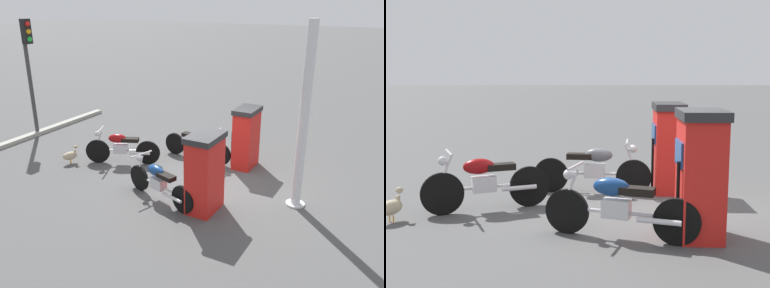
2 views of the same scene
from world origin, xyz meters
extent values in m
plane|color=#4C4C4C|center=(0.00, 0.00, 0.00)|extent=(120.00, 120.00, 0.00)
cube|color=red|center=(-0.46, -1.27, 0.73)|extent=(0.51, 0.80, 1.46)
cube|color=#1E478C|center=(-0.21, -1.28, 1.05)|extent=(0.05, 0.54, 0.32)
cube|color=#262628|center=(-0.46, -1.27, 1.52)|extent=(0.56, 0.88, 0.12)
cylinder|color=black|center=(-0.16, -1.05, 0.51)|extent=(0.05, 0.05, 0.95)
cube|color=red|center=(-0.46, 1.27, 0.77)|extent=(0.56, 0.82, 1.54)
cube|color=#1E478C|center=(-0.18, 1.26, 1.11)|extent=(0.05, 0.56, 0.32)
cube|color=#262628|center=(-0.46, 1.27, 1.60)|extent=(0.62, 0.90, 0.12)
cylinder|color=black|center=(-0.13, 1.50, 0.54)|extent=(0.05, 0.05, 1.00)
cylinder|color=black|center=(0.16, -1.05, 0.31)|extent=(0.62, 0.14, 0.61)
cylinder|color=black|center=(1.61, -1.21, 0.31)|extent=(0.62, 0.14, 0.61)
cube|color=silver|center=(0.84, -1.12, 0.41)|extent=(0.38, 0.24, 0.24)
cylinder|color=silver|center=(0.89, -1.13, 0.36)|extent=(1.09, 0.18, 0.05)
ellipsoid|color=#595B60|center=(0.77, -1.12, 0.69)|extent=(0.50, 0.27, 0.24)
cube|color=black|center=(1.11, -1.16, 0.66)|extent=(0.46, 0.25, 0.10)
cylinder|color=silver|center=(0.20, -1.05, 0.61)|extent=(0.26, 0.07, 0.57)
cylinder|color=silver|center=(0.28, -1.06, 0.93)|extent=(0.10, 0.56, 0.04)
sphere|color=silver|center=(0.18, -1.05, 0.81)|extent=(0.16, 0.16, 0.14)
cylinder|color=silver|center=(1.40, -1.31, 0.33)|extent=(0.55, 0.13, 0.07)
cylinder|color=black|center=(1.26, 1.11, 0.30)|extent=(0.59, 0.26, 0.60)
cylinder|color=black|center=(-0.11, 1.59, 0.30)|extent=(0.59, 0.26, 0.60)
cube|color=silver|center=(0.62, 1.33, 0.40)|extent=(0.41, 0.31, 0.24)
cylinder|color=silver|center=(0.57, 1.35, 0.35)|extent=(1.04, 0.41, 0.05)
ellipsoid|color=navy|center=(0.69, 1.31, 0.68)|extent=(0.53, 0.37, 0.24)
cube|color=black|center=(0.37, 1.42, 0.65)|extent=(0.48, 0.33, 0.10)
cylinder|color=silver|center=(1.22, 1.12, 0.60)|extent=(0.26, 0.12, 0.57)
cylinder|color=silver|center=(1.15, 1.15, 0.92)|extent=(0.22, 0.54, 0.04)
sphere|color=silver|center=(1.24, 1.12, 0.80)|extent=(0.18, 0.18, 0.14)
cylinder|color=silver|center=(0.12, 1.64, 0.32)|extent=(0.54, 0.25, 0.07)
cylinder|color=black|center=(3.15, 0.27, 0.32)|extent=(0.62, 0.30, 0.65)
cylinder|color=black|center=(1.90, -0.25, 0.32)|extent=(0.62, 0.30, 0.65)
cube|color=silver|center=(2.57, 0.03, 0.42)|extent=(0.41, 0.32, 0.24)
cylinder|color=silver|center=(2.52, 0.01, 0.37)|extent=(0.96, 0.43, 0.05)
ellipsoid|color=maroon|center=(2.63, 0.06, 0.70)|extent=(0.53, 0.39, 0.24)
cube|color=black|center=(2.32, -0.07, 0.67)|extent=(0.48, 0.35, 0.10)
cylinder|color=silver|center=(3.11, 0.25, 0.62)|extent=(0.26, 0.14, 0.57)
cylinder|color=silver|center=(3.04, 0.22, 0.94)|extent=(0.25, 0.53, 0.04)
sphere|color=silver|center=(3.13, 0.26, 0.82)|extent=(0.18, 0.18, 0.14)
cylinder|color=silver|center=(2.04, -0.06, 0.34)|extent=(0.54, 0.27, 0.07)
ellipsoid|color=tan|center=(3.78, 0.64, 0.22)|extent=(0.36, 0.44, 0.22)
cylinder|color=tan|center=(3.72, 0.52, 0.28)|extent=(0.08, 0.08, 0.15)
sphere|color=tan|center=(3.71, 0.50, 0.44)|extent=(0.13, 0.13, 0.10)
cone|color=orange|center=(3.68, 0.44, 0.43)|extent=(0.07, 0.08, 0.04)
cone|color=tan|center=(3.87, 0.80, 0.25)|extent=(0.10, 0.10, 0.08)
cylinder|color=orange|center=(3.82, 0.63, 0.05)|extent=(0.02, 0.02, 0.11)
cylinder|color=orange|center=(3.75, 0.66, 0.05)|extent=(0.02, 0.02, 0.11)
cylinder|color=#38383A|center=(6.43, -0.70, 1.80)|extent=(0.13, 0.13, 3.60)
cube|color=black|center=(6.29, -0.69, 3.24)|extent=(0.22, 0.25, 0.72)
sphere|color=red|center=(6.19, -0.68, 3.46)|extent=(0.16, 0.16, 0.15)
sphere|color=orange|center=(6.19, -0.68, 3.24)|extent=(0.16, 0.16, 0.15)
sphere|color=green|center=(6.19, -0.68, 3.02)|extent=(0.16, 0.16, 0.15)
cylinder|color=silver|center=(-2.12, 0.21, 1.91)|extent=(0.20, 0.20, 3.82)
cylinder|color=silver|center=(-2.12, 0.21, 0.02)|extent=(0.40, 0.40, 0.04)
cube|color=#9E9E93|center=(6.41, 0.00, 0.06)|extent=(0.43, 7.31, 0.12)
camera|label=1|loc=(-3.47, 7.87, 4.16)|focal=36.73mm
camera|label=2|loc=(1.06, 7.82, 2.18)|focal=48.69mm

